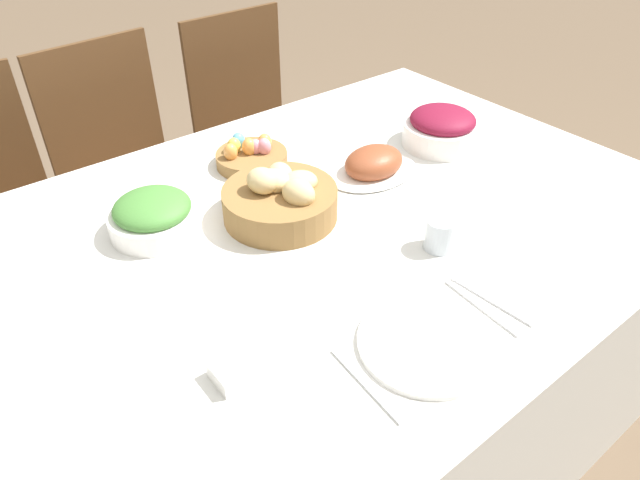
{
  "coord_description": "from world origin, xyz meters",
  "views": [
    {
      "loc": [
        -0.58,
        -0.83,
        1.53
      ],
      "look_at": [
        0.01,
        -0.09,
        0.82
      ],
      "focal_mm": 32.0,
      "sensor_mm": 36.0,
      "label": 1
    }
  ],
  "objects_px": {
    "chair_far_right": "(256,132)",
    "knife": "(481,307)",
    "ham_platter": "(374,164)",
    "egg_basket": "(251,155)",
    "butter_dish": "(242,367)",
    "chair_far_center": "(130,174)",
    "drinking_cup": "(440,234)",
    "green_salad_bowl": "(154,215)",
    "spoon": "(491,300)",
    "fork": "(365,384)",
    "dinner_plate": "(427,342)",
    "bread_basket": "(281,199)",
    "beet_salad_bowl": "(442,128)"
  },
  "relations": [
    {
      "from": "spoon",
      "to": "fork",
      "type": "bearing_deg",
      "value": 176.04
    },
    {
      "from": "green_salad_bowl",
      "to": "butter_dish",
      "type": "xyz_separation_m",
      "value": [
        -0.07,
        -0.47,
        -0.03
      ]
    },
    {
      "from": "chair_far_center",
      "to": "dinner_plate",
      "type": "bearing_deg",
      "value": -95.0
    },
    {
      "from": "chair_far_right",
      "to": "knife",
      "type": "xyz_separation_m",
      "value": [
        -0.37,
        -1.36,
        0.27
      ]
    },
    {
      "from": "chair_far_right",
      "to": "drinking_cup",
      "type": "xyz_separation_m",
      "value": [
        -0.29,
        -1.18,
        0.31
      ]
    },
    {
      "from": "egg_basket",
      "to": "dinner_plate",
      "type": "relative_size",
      "value": 0.77
    },
    {
      "from": "egg_basket",
      "to": "butter_dish",
      "type": "relative_size",
      "value": 1.89
    },
    {
      "from": "chair_far_center",
      "to": "green_salad_bowl",
      "type": "bearing_deg",
      "value": -111.09
    },
    {
      "from": "ham_platter",
      "to": "butter_dish",
      "type": "height_order",
      "value": "ham_platter"
    },
    {
      "from": "fork",
      "to": "spoon",
      "type": "height_order",
      "value": "same"
    },
    {
      "from": "bread_basket",
      "to": "green_salad_bowl",
      "type": "height_order",
      "value": "bread_basket"
    },
    {
      "from": "ham_platter",
      "to": "knife",
      "type": "distance_m",
      "value": 0.53
    },
    {
      "from": "bread_basket",
      "to": "fork",
      "type": "xyz_separation_m",
      "value": [
        -0.18,
        -0.49,
        -0.04
      ]
    },
    {
      "from": "chair_far_center",
      "to": "fork",
      "type": "height_order",
      "value": "chair_far_center"
    },
    {
      "from": "bread_basket",
      "to": "egg_basket",
      "type": "xyz_separation_m",
      "value": [
        0.08,
        0.25,
        -0.02
      ]
    },
    {
      "from": "spoon",
      "to": "butter_dish",
      "type": "relative_size",
      "value": 1.81
    },
    {
      "from": "chair_far_center",
      "to": "egg_basket",
      "type": "relative_size",
      "value": 5.02
    },
    {
      "from": "egg_basket",
      "to": "knife",
      "type": "xyz_separation_m",
      "value": [
        0.04,
        -0.74,
        -0.02
      ]
    },
    {
      "from": "bread_basket",
      "to": "chair_far_center",
      "type": "bearing_deg",
      "value": 93.16
    },
    {
      "from": "ham_platter",
      "to": "knife",
      "type": "xyz_separation_m",
      "value": [
        -0.18,
        -0.5,
        -0.02
      ]
    },
    {
      "from": "fork",
      "to": "drinking_cup",
      "type": "relative_size",
      "value": 2.51
    },
    {
      "from": "dinner_plate",
      "to": "butter_dish",
      "type": "xyz_separation_m",
      "value": [
        -0.29,
        0.15,
        0.01
      ]
    },
    {
      "from": "beet_salad_bowl",
      "to": "bread_basket",
      "type": "bearing_deg",
      "value": -178.36
    },
    {
      "from": "knife",
      "to": "drinking_cup",
      "type": "xyz_separation_m",
      "value": [
        0.08,
        0.18,
        0.03
      ]
    },
    {
      "from": "fork",
      "to": "chair_far_right",
      "type": "bearing_deg",
      "value": 68.13
    },
    {
      "from": "chair_far_center",
      "to": "spoon",
      "type": "xyz_separation_m",
      "value": [
        0.2,
        -1.36,
        0.27
      ]
    },
    {
      "from": "chair_far_right",
      "to": "beet_salad_bowl",
      "type": "xyz_separation_m",
      "value": [
        0.07,
        -0.86,
        0.32
      ]
    },
    {
      "from": "spoon",
      "to": "butter_dish",
      "type": "distance_m",
      "value": 0.49
    },
    {
      "from": "green_salad_bowl",
      "to": "dinner_plate",
      "type": "relative_size",
      "value": 0.82
    },
    {
      "from": "ham_platter",
      "to": "fork",
      "type": "xyz_separation_m",
      "value": [
        -0.48,
        -0.5,
        -0.02
      ]
    },
    {
      "from": "ham_platter",
      "to": "chair_far_right",
      "type": "bearing_deg",
      "value": 78.06
    },
    {
      "from": "green_salad_bowl",
      "to": "fork",
      "type": "distance_m",
      "value": 0.62
    },
    {
      "from": "drinking_cup",
      "to": "egg_basket",
      "type": "bearing_deg",
      "value": 101.71
    },
    {
      "from": "drinking_cup",
      "to": "green_salad_bowl",
      "type": "bearing_deg",
      "value": 136.0
    },
    {
      "from": "egg_basket",
      "to": "spoon",
      "type": "height_order",
      "value": "egg_basket"
    },
    {
      "from": "dinner_plate",
      "to": "fork",
      "type": "distance_m",
      "value": 0.15
    },
    {
      "from": "knife",
      "to": "butter_dish",
      "type": "height_order",
      "value": "butter_dish"
    },
    {
      "from": "bread_basket",
      "to": "knife",
      "type": "relative_size",
      "value": 1.45
    },
    {
      "from": "chair_far_center",
      "to": "knife",
      "type": "xyz_separation_m",
      "value": [
        0.17,
        -1.36,
        0.27
      ]
    },
    {
      "from": "drinking_cup",
      "to": "beet_salad_bowl",
      "type": "bearing_deg",
      "value": 41.78
    },
    {
      "from": "ham_platter",
      "to": "butter_dish",
      "type": "xyz_separation_m",
      "value": [
        -0.62,
        -0.35,
        -0.01
      ]
    },
    {
      "from": "egg_basket",
      "to": "drinking_cup",
      "type": "bearing_deg",
      "value": -78.29
    },
    {
      "from": "egg_basket",
      "to": "butter_dish",
      "type": "distance_m",
      "value": 0.71
    },
    {
      "from": "green_salad_bowl",
      "to": "chair_far_right",
      "type": "bearing_deg",
      "value": 45.53
    },
    {
      "from": "fork",
      "to": "drinking_cup",
      "type": "distance_m",
      "value": 0.41
    },
    {
      "from": "ham_platter",
      "to": "butter_dish",
      "type": "bearing_deg",
      "value": -150.38
    },
    {
      "from": "chair_far_center",
      "to": "fork",
      "type": "relative_size",
      "value": 5.23
    },
    {
      "from": "bread_basket",
      "to": "beet_salad_bowl",
      "type": "distance_m",
      "value": 0.56
    },
    {
      "from": "knife",
      "to": "chair_far_center",
      "type": "bearing_deg",
      "value": 100.88
    },
    {
      "from": "egg_basket",
      "to": "fork",
      "type": "height_order",
      "value": "egg_basket"
    }
  ]
}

